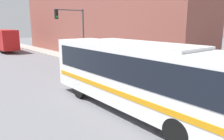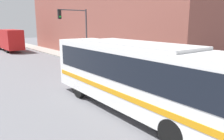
# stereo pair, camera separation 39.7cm
# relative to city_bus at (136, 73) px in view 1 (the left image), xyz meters

# --- Properties ---
(ground_plane) EXTENTS (120.00, 120.00, 0.00)m
(ground_plane) POSITION_rel_city_bus_xyz_m (0.11, 0.88, -1.98)
(ground_plane) COLOR slate
(sidewalk) EXTENTS (2.42, 70.00, 0.17)m
(sidewalk) POSITION_rel_city_bus_xyz_m (5.81, 20.88, -1.90)
(sidewalk) COLOR gray
(sidewalk) RESTS_ON ground_plane
(building_facade) EXTENTS (6.00, 31.56, 9.15)m
(building_facade) POSITION_rel_city_bus_xyz_m (10.02, 17.65, 2.60)
(building_facade) COLOR brown
(building_facade) RESTS_ON ground_plane
(city_bus) EXTENTS (2.63, 11.45, 3.41)m
(city_bus) POSITION_rel_city_bus_xyz_m (0.00, 0.00, 0.00)
(city_bus) COLOR white
(city_bus) RESTS_ON ground_plane
(delivery_truck) EXTENTS (2.23, 8.05, 3.34)m
(delivery_truck) POSITION_rel_city_bus_xyz_m (1.36, 29.27, -0.19)
(delivery_truck) COLOR #B21919
(delivery_truck) RESTS_ON ground_plane
(fire_hydrant) EXTENTS (0.27, 0.37, 0.84)m
(fire_hydrant) POSITION_rel_city_bus_xyz_m (5.21, 6.45, -1.39)
(fire_hydrant) COLOR gold
(fire_hydrant) RESTS_ON sidewalk
(traffic_light_pole) EXTENTS (3.28, 0.35, 5.56)m
(traffic_light_pole) POSITION_rel_city_bus_xyz_m (4.26, 13.08, 1.99)
(traffic_light_pole) COLOR #47474C
(traffic_light_pole) RESTS_ON sidewalk
(parking_meter) EXTENTS (0.14, 0.14, 1.22)m
(parking_meter) POSITION_rel_city_bus_xyz_m (5.21, 11.86, -0.98)
(parking_meter) COLOR #47474C
(parking_meter) RESTS_ON sidewalk
(pedestrian_near_corner) EXTENTS (0.34, 0.34, 1.76)m
(pedestrian_near_corner) POSITION_rel_city_bus_xyz_m (5.70, 8.62, -0.91)
(pedestrian_near_corner) COLOR slate
(pedestrian_near_corner) RESTS_ON sidewalk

